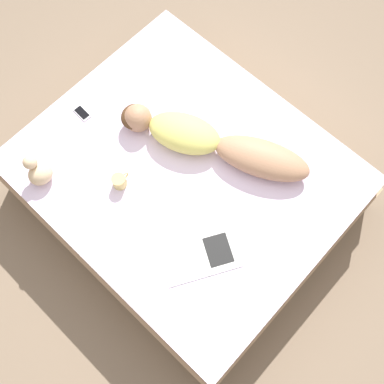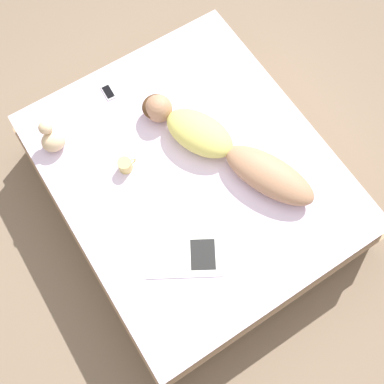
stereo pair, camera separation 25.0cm
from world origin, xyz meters
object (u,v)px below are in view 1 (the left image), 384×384
at_px(person, 210,142).
at_px(cell_phone, 82,113).
at_px(coffee_mug, 119,181).
at_px(open_magazine, 201,255).

bearing_deg(person, cell_phone, 93.03).
distance_m(person, coffee_mug, 0.65).
xyz_separation_m(coffee_mug, cell_phone, (0.18, 0.58, -0.04)).
bearing_deg(person, coffee_mug, 133.80).
relative_size(person, cell_phone, 9.54).
height_order(coffee_mug, cell_phone, coffee_mug).
xyz_separation_m(person, open_magazine, (-0.59, -0.46, -0.09)).
height_order(person, cell_phone, person).
bearing_deg(coffee_mug, person, -22.75).
xyz_separation_m(open_magazine, coffee_mug, (-0.01, 0.71, 0.04)).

